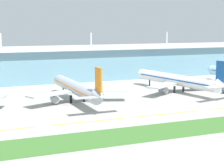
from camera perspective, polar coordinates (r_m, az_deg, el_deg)
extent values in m
plane|color=#A8A59E|center=(166.78, 7.24, -3.45)|extent=(600.00, 600.00, 0.00)
cube|color=#6693A8|center=(252.43, -3.56, 3.00)|extent=(280.00, 28.00, 19.93)
cube|color=silver|center=(251.59, -3.58, 5.47)|extent=(288.00, 34.00, 1.80)
cylinder|color=silver|center=(233.68, -16.33, 6.22)|extent=(0.90, 0.90, 9.00)
cylinder|color=silver|center=(246.06, -3.17, 6.66)|extent=(0.90, 0.90, 9.00)
cylinder|color=silver|center=(269.72, 8.21, 6.76)|extent=(0.90, 0.90, 9.00)
cylinder|color=#ADB2BC|center=(177.45, -5.49, -0.56)|extent=(6.52, 55.95, 5.80)
cone|color=#ADB2BC|center=(205.88, -8.03, 0.68)|extent=(5.56, 4.07, 5.51)
cone|color=#ADB2BC|center=(148.48, -1.87, -1.86)|extent=(5.01, 6.69, 5.72)
cube|color=orange|center=(148.36, -2.02, 0.65)|extent=(0.78, 6.41, 9.50)
cube|color=#ADB2BC|center=(147.11, -3.94, -2.06)|extent=(10.04, 3.33, 0.36)
cube|color=#ADB2BC|center=(151.01, 0.01, -1.76)|extent=(10.04, 3.33, 0.36)
cube|color=#B7BABF|center=(170.24, -8.89, -1.46)|extent=(24.76, 15.55, 0.70)
cylinder|color=gray|center=(172.42, -8.60, -2.27)|extent=(3.26, 4.54, 3.20)
cube|color=#B7BABF|center=(177.54, -1.36, -0.94)|extent=(24.83, 15.04, 0.70)
cylinder|color=gray|center=(178.91, -1.89, -1.78)|extent=(3.26, 4.54, 3.20)
cylinder|color=black|center=(198.03, -7.32, -1.00)|extent=(0.70, 0.70, 3.60)
cylinder|color=black|center=(174.52, -6.17, -2.29)|extent=(1.10, 1.10, 3.60)
cylinder|color=black|center=(176.45, -4.19, -2.14)|extent=(1.10, 1.10, 3.60)
cube|color=orange|center=(177.39, -5.50, -0.43)|extent=(6.49, 50.36, 0.60)
cylinder|color=white|center=(205.92, 9.47, 0.64)|extent=(16.37, 58.63, 5.80)
cone|color=white|center=(229.77, 4.22, 1.57)|extent=(6.15, 4.94, 5.51)
cone|color=white|center=(183.47, 16.27, -0.18)|extent=(6.06, 7.42, 5.72)
cube|color=#19519E|center=(183.28, 16.12, 1.85)|extent=(1.85, 6.42, 9.50)
cube|color=white|center=(179.75, 14.99, -0.37)|extent=(10.42, 4.97, 0.36)
cube|color=#B7BABF|center=(194.96, 7.72, -0.15)|extent=(23.90, 18.63, 0.70)
cylinder|color=gray|center=(197.25, 7.70, -0.87)|extent=(3.97, 5.01, 3.20)
cube|color=#B7BABF|center=(211.22, 12.68, 0.39)|extent=(24.87, 11.45, 0.70)
cylinder|color=gray|center=(211.79, 12.15, -0.33)|extent=(3.97, 5.01, 3.20)
cylinder|color=black|center=(223.12, 5.65, 0.12)|extent=(0.70, 0.70, 3.60)
cylinder|color=black|center=(202.31, 9.33, -0.84)|extent=(1.10, 1.10, 3.60)
cylinder|color=black|center=(206.61, 10.65, -0.68)|extent=(1.10, 1.10, 3.60)
cube|color=#19519E|center=(205.87, 9.47, 0.75)|extent=(15.34, 52.88, 0.60)
cone|color=#9ED1EA|center=(258.74, 14.39, 2.11)|extent=(6.08, 4.83, 5.51)
cylinder|color=black|center=(253.39, 15.75, 0.85)|extent=(0.70, 0.70, 3.60)
cube|color=yellow|center=(140.88, -3.49, -5.65)|extent=(28.00, 0.70, 0.04)
cube|color=yellow|center=(154.91, 8.53, -4.41)|extent=(28.00, 0.70, 0.04)
cube|color=#3D702D|center=(139.20, 14.16, -6.07)|extent=(300.00, 18.00, 0.10)
cylinder|color=black|center=(205.87, 16.36, -1.30)|extent=(0.95, 0.77, 0.90)
cylinder|color=black|center=(207.98, 16.28, -1.20)|extent=(0.95, 0.77, 0.90)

